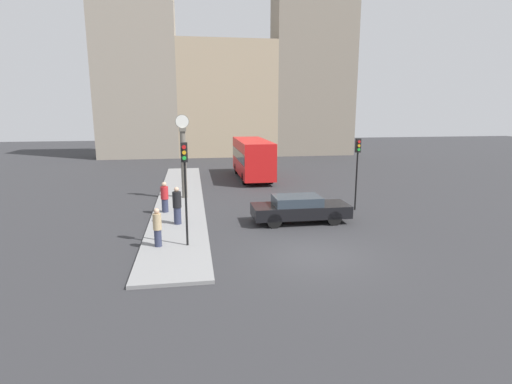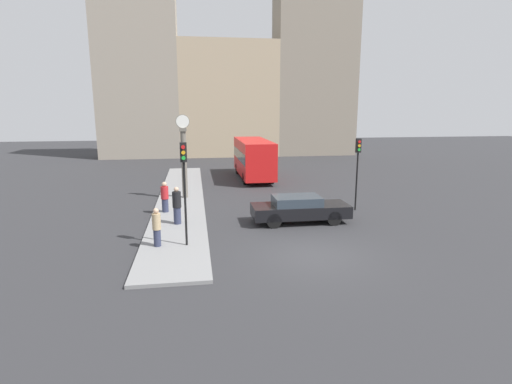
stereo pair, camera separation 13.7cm
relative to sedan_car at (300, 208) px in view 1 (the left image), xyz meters
The scene contains 11 objects.
ground_plane 4.64m from the sedan_car, 98.36° to the right, with size 120.00×120.00×0.00m, color #2D2D30.
sidewalk_corner 8.52m from the sedan_car, 134.73° to the left, with size 2.76×25.15×0.13m, color gray.
building_row 30.78m from the sedan_car, 90.90° to the left, with size 29.80×5.00×19.62m.
sedan_car is the anchor object (origin of this frame).
bus_distant 13.04m from the sedan_car, 91.69° to the left, with size 2.34×8.07×3.10m.
traffic_light_near 6.67m from the sedan_car, 151.61° to the right, with size 0.26×0.24×4.15m.
traffic_light_far 4.70m from the sedan_car, 27.14° to the left, with size 0.26×0.24×3.97m.
street_clock 8.52m from the sedan_car, 133.41° to the left, with size 0.83×0.43×5.08m.
pedestrian_red_top 7.18m from the sedan_car, 158.88° to the left, with size 0.40×0.40×1.63m.
pedestrian_black_jacket 5.98m from the sedan_car, behind, with size 0.41×0.41×1.80m.
pedestrian_tan_coat 7.26m from the sedan_car, 156.33° to the right, with size 0.34×0.34×1.57m.
Camera 1 is at (-4.53, -14.05, 5.56)m, focal length 28.00 mm.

